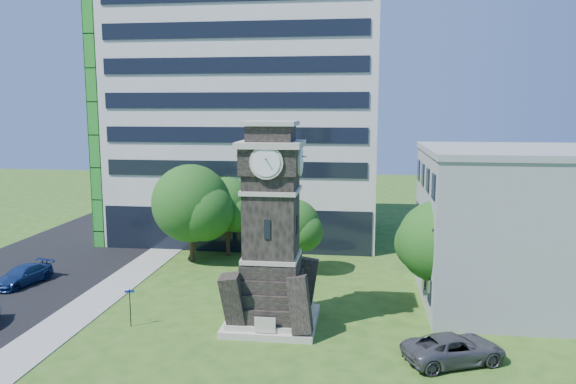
# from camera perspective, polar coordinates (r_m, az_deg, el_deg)

# --- Properties ---
(ground) EXTENTS (160.00, 160.00, 0.00)m
(ground) POSITION_cam_1_polar(r_m,az_deg,el_deg) (33.75, -7.40, -14.14)
(ground) COLOR #2E5017
(ground) RESTS_ON ground
(sidewalk) EXTENTS (3.00, 70.00, 0.06)m
(sidewalk) POSITION_cam_1_polar(r_m,az_deg,el_deg) (41.35, -18.60, -10.15)
(sidewalk) COLOR gray
(sidewalk) RESTS_ON ground
(clock_tower) EXTENTS (5.40, 5.40, 12.22)m
(clock_tower) POSITION_cam_1_polar(r_m,az_deg,el_deg) (33.37, -1.69, -4.79)
(clock_tower) COLOR beige
(clock_tower) RESTS_ON ground
(office_tall) EXTENTS (26.20, 15.11, 28.60)m
(office_tall) POSITION_cam_1_polar(r_m,az_deg,el_deg) (57.05, -4.10, 9.81)
(office_tall) COLOR silver
(office_tall) RESTS_ON ground
(office_low) EXTENTS (15.20, 12.20, 10.40)m
(office_low) POSITION_cam_1_polar(r_m,az_deg,el_deg) (40.58, 24.23, -3.25)
(office_low) COLOR gray
(office_low) RESTS_ON ground
(car_street_north) EXTENTS (3.03, 5.13, 1.39)m
(car_street_north) POSITION_cam_1_polar(r_m,az_deg,el_deg) (46.32, -25.35, -7.66)
(car_street_north) COLOR navy
(car_street_north) RESTS_ON ground
(car_east_lot) EXTENTS (5.85, 4.31, 1.48)m
(car_east_lot) POSITION_cam_1_polar(r_m,az_deg,el_deg) (31.10, 16.52, -15.01)
(car_east_lot) COLOR #48494D
(car_east_lot) RESTS_ON ground
(park_bench) EXTENTS (1.90, 0.51, 0.98)m
(park_bench) POSITION_cam_1_polar(r_m,az_deg,el_deg) (33.67, -0.66, -13.17)
(park_bench) COLOR black
(park_bench) RESTS_ON ground
(street_sign) EXTENTS (0.56, 0.06, 2.32)m
(street_sign) POSITION_cam_1_polar(r_m,az_deg,el_deg) (35.35, -15.75, -10.81)
(street_sign) COLOR black
(street_sign) RESTS_ON ground
(tree_nw) EXTENTS (7.25, 6.59, 8.30)m
(tree_nw) POSITION_cam_1_polar(r_m,az_deg,el_deg) (47.93, -9.72, -1.37)
(tree_nw) COLOR #332114
(tree_nw) RESTS_ON ground
(tree_nc) EXTENTS (5.24, 4.76, 7.01)m
(tree_nc) POSITION_cam_1_polar(r_m,az_deg,el_deg) (49.23, -6.10, -1.46)
(tree_nc) COLOR #332114
(tree_nc) RESTS_ON ground
(tree_ne) EXTENTS (4.44, 4.03, 5.91)m
(tree_ne) POSITION_cam_1_polar(r_m,az_deg,el_deg) (44.02, 0.72, -3.56)
(tree_ne) COLOR #332114
(tree_ne) RESTS_ON ground
(tree_east) EXTENTS (5.67, 5.15, 7.27)m
(tree_east) POSITION_cam_1_polar(r_m,az_deg,el_deg) (36.52, 15.16, -5.17)
(tree_east) COLOR #332114
(tree_east) RESTS_ON ground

